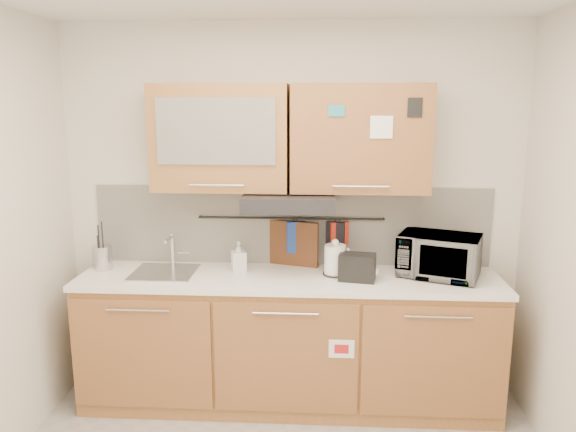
# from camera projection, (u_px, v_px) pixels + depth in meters

# --- Properties ---
(wall_back) EXTENTS (3.20, 0.00, 3.20)m
(wall_back) POSITION_uv_depth(u_px,v_px,m) (291.00, 211.00, 3.98)
(wall_back) COLOR silver
(wall_back) RESTS_ON ground
(base_cabinet) EXTENTS (2.80, 0.64, 0.88)m
(base_cabinet) POSITION_uv_depth(u_px,v_px,m) (289.00, 347.00, 3.87)
(base_cabinet) COLOR #B0723E
(base_cabinet) RESTS_ON floor
(countertop) EXTENTS (2.82, 0.62, 0.04)m
(countertop) POSITION_uv_depth(u_px,v_px,m) (289.00, 279.00, 3.76)
(countertop) COLOR white
(countertop) RESTS_ON base_cabinet
(backsplash) EXTENTS (2.80, 0.02, 0.56)m
(backsplash) POSITION_uv_depth(u_px,v_px,m) (291.00, 225.00, 3.99)
(backsplash) COLOR silver
(backsplash) RESTS_ON countertop
(upper_cabinets) EXTENTS (1.82, 0.37, 0.70)m
(upper_cabinets) POSITION_uv_depth(u_px,v_px,m) (289.00, 138.00, 3.70)
(upper_cabinets) COLOR #B0723E
(upper_cabinets) RESTS_ON wall_back
(range_hood) EXTENTS (0.60, 0.46, 0.10)m
(range_hood) POSITION_uv_depth(u_px,v_px,m) (289.00, 201.00, 3.72)
(range_hood) COLOR black
(range_hood) RESTS_ON upper_cabinets
(sink) EXTENTS (0.42, 0.40, 0.26)m
(sink) POSITION_uv_depth(u_px,v_px,m) (165.00, 272.00, 3.83)
(sink) COLOR silver
(sink) RESTS_ON countertop
(utensil_rail) EXTENTS (1.30, 0.02, 0.02)m
(utensil_rail) POSITION_uv_depth(u_px,v_px,m) (291.00, 218.00, 3.94)
(utensil_rail) COLOR black
(utensil_rail) RESTS_ON backsplash
(utensil_crock) EXTENTS (0.17, 0.17, 0.33)m
(utensil_crock) POSITION_uv_depth(u_px,v_px,m) (102.00, 257.00, 3.89)
(utensil_crock) COLOR silver
(utensil_crock) RESTS_ON countertop
(kettle) EXTENTS (0.19, 0.18, 0.25)m
(kettle) POSITION_uv_depth(u_px,v_px,m) (335.00, 261.00, 3.76)
(kettle) COLOR white
(kettle) RESTS_ON countertop
(toaster) EXTENTS (0.25, 0.18, 0.18)m
(toaster) POSITION_uv_depth(u_px,v_px,m) (357.00, 267.00, 3.65)
(toaster) COLOR black
(toaster) RESTS_ON countertop
(microwave) EXTENTS (0.60, 0.51, 0.28)m
(microwave) POSITION_uv_depth(u_px,v_px,m) (439.00, 256.00, 3.72)
(microwave) COLOR #999999
(microwave) RESTS_ON countertop
(soap_bottle) EXTENTS (0.12, 0.12, 0.21)m
(soap_bottle) POSITION_uv_depth(u_px,v_px,m) (239.00, 257.00, 3.83)
(soap_bottle) COLOR #999999
(soap_bottle) RESTS_ON countertop
(cutting_board) EXTENTS (0.35, 0.13, 0.44)m
(cutting_board) POSITION_uv_depth(u_px,v_px,m) (294.00, 252.00, 3.98)
(cutting_board) COLOR brown
(cutting_board) RESTS_ON utensil_rail
(oven_mitt) EXTENTS (0.14, 0.07, 0.23)m
(oven_mitt) POSITION_uv_depth(u_px,v_px,m) (296.00, 237.00, 3.95)
(oven_mitt) COLOR #21409B
(oven_mitt) RESTS_ON utensil_rail
(dark_pouch) EXTENTS (0.14, 0.08, 0.21)m
(dark_pouch) POSITION_uv_depth(u_px,v_px,m) (335.00, 236.00, 3.94)
(dark_pouch) COLOR black
(dark_pouch) RESTS_ON utensil_rail
(pot_holder) EXTENTS (0.13, 0.07, 0.16)m
(pot_holder) POSITION_uv_depth(u_px,v_px,m) (339.00, 233.00, 3.93)
(pot_holder) COLOR red
(pot_holder) RESTS_ON utensil_rail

